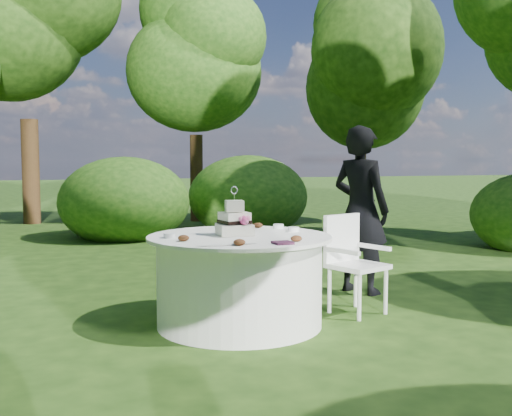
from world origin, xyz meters
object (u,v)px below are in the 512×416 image
Objects in this scene: cake at (235,222)px; guest at (361,210)px; napkins at (283,243)px; chair at (351,256)px; table at (239,280)px.

guest is at bearing 23.84° from cake.
napkins is 0.16× the size of chair.
guest reaches higher than napkins.
guest is 1.78m from cake.
table is at bearing -48.40° from cake.
table is at bearing 104.11° from napkins.
chair is at bearing 34.57° from napkins.
guest is 1.13× the size of table.
chair is (1.11, 0.07, 0.13)m from table.
napkins is 0.08× the size of guest.
cake is (-1.63, -0.72, 0.00)m from guest.
napkins is at bearing -74.04° from cake.
chair reaches higher than table.
napkins is at bearing -145.43° from chair.
table is 0.50m from cake.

